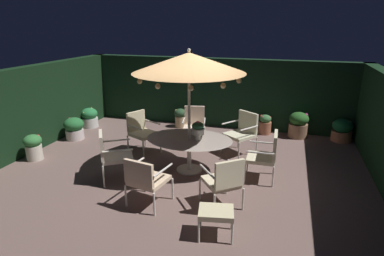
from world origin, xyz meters
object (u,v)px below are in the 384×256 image
(patio_chair_north, at_px, (141,129))
(potted_plant_front_corner, at_px, (74,128))
(potted_plant_left_far, at_px, (342,130))
(patio_chair_east, at_px, (146,178))
(patio_chair_south, at_px, (266,153))
(potted_plant_back_left, at_px, (298,124))
(patio_dining_table, at_px, (189,143))
(patio_chair_northeast, at_px, (112,153))
(potted_plant_right_near, at_px, (90,117))
(potted_plant_left_near, at_px, (265,124))
(potted_plant_back_center, at_px, (181,117))
(patio_umbrella, at_px, (189,63))
(patio_chair_southeast, at_px, (224,179))
(centerpiece_planter, at_px, (198,129))
(potted_plant_right_far, at_px, (33,146))
(patio_chair_southwest, at_px, (243,130))
(patio_chair_west, at_px, (194,123))
(ottoman_footrest, at_px, (216,213))

(patio_chair_north, bearing_deg, potted_plant_front_corner, 172.03)
(potted_plant_front_corner, relative_size, potted_plant_left_far, 0.99)
(patio_chair_north, xyz_separation_m, patio_chair_east, (1.14, -2.22, -0.05))
(patio_chair_south, distance_m, potted_plant_back_left, 2.92)
(patio_chair_south, bearing_deg, patio_dining_table, -178.61)
(patio_dining_table, distance_m, patio_chair_northeast, 1.59)
(potted_plant_front_corner, xyz_separation_m, potted_plant_left_far, (6.93, 1.93, -0.01))
(potted_plant_right_near, xyz_separation_m, potted_plant_left_near, (5.14, 0.89, -0.01))
(patio_dining_table, xyz_separation_m, potted_plant_back_center, (-1.15, 2.83, -0.31))
(patio_umbrella, relative_size, patio_chair_southeast, 2.72)
(centerpiece_planter, bearing_deg, potted_plant_right_far, -173.02)
(potted_plant_right_near, xyz_separation_m, potted_plant_back_center, (2.63, 0.81, 0.01))
(potted_plant_left_near, bearing_deg, patio_chair_southwest, -104.47)
(potted_plant_right_far, height_order, potted_plant_front_corner, potted_plant_right_far)
(patio_chair_west, bearing_deg, potted_plant_front_corner, -170.02)
(patio_chair_east, xyz_separation_m, patio_chair_southwest, (1.22, 2.83, 0.06))
(patio_dining_table, bearing_deg, patio_umbrella, -27.22)
(patio_chair_north, height_order, patio_chair_east, patio_chair_north)
(centerpiece_planter, xyz_separation_m, potted_plant_left_near, (1.16, 2.93, -0.68))
(potted_plant_right_near, bearing_deg, potted_plant_left_far, 7.09)
(patio_chair_east, bearing_deg, potted_plant_left_near, 69.78)
(centerpiece_planter, relative_size, potted_plant_front_corner, 0.67)
(patio_umbrella, distance_m, patio_chair_north, 2.33)
(patio_chair_northeast, bearing_deg, patio_chair_east, -33.49)
(patio_dining_table, bearing_deg, patio_chair_southwest, 54.02)
(patio_chair_northeast, height_order, potted_plant_left_near, patio_chair_northeast)
(potted_plant_back_left, bearing_deg, potted_plant_back_center, -179.14)
(patio_chair_east, relative_size, potted_plant_left_near, 1.61)
(patio_chair_north, height_order, patio_chair_west, patio_chair_north)
(potted_plant_right_near, bearing_deg, patio_dining_table, -28.07)
(patio_chair_north, relative_size, potted_plant_back_center, 1.76)
(potted_plant_left_near, xyz_separation_m, potted_plant_back_left, (0.89, -0.03, 0.08))
(patio_dining_table, height_order, potted_plant_right_far, patio_dining_table)
(potted_plant_left_near, bearing_deg, potted_plant_right_far, -145.52)
(patio_chair_east, xyz_separation_m, potted_plant_left_near, (1.64, 4.46, -0.24))
(patio_chair_west, xyz_separation_m, potted_plant_right_near, (-3.44, 0.48, -0.26))
(patio_dining_table, relative_size, potted_plant_left_far, 3.01)
(potted_plant_back_center, distance_m, potted_plant_back_left, 3.40)
(centerpiece_planter, distance_m, potted_plant_right_near, 4.52)
(patio_chair_southwest, xyz_separation_m, potted_plant_left_far, (2.43, 1.62, -0.28))
(patio_dining_table, bearing_deg, potted_plant_back_center, 112.21)
(potted_plant_right_far, xyz_separation_m, potted_plant_back_left, (5.84, 3.36, 0.04))
(patio_umbrella, distance_m, ottoman_footrest, 2.96)
(patio_chair_north, bearing_deg, patio_chair_northeast, -86.31)
(potted_plant_right_near, height_order, potted_plant_front_corner, potted_plant_front_corner)
(potted_plant_back_center, distance_m, potted_plant_left_far, 4.51)
(patio_chair_north, relative_size, patio_chair_southwest, 0.98)
(centerpiece_planter, bearing_deg, patio_umbrella, 173.43)
(patio_dining_table, height_order, potted_plant_back_center, patio_dining_table)
(potted_plant_left_near, xyz_separation_m, potted_plant_front_corner, (-4.92, -1.94, 0.03))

